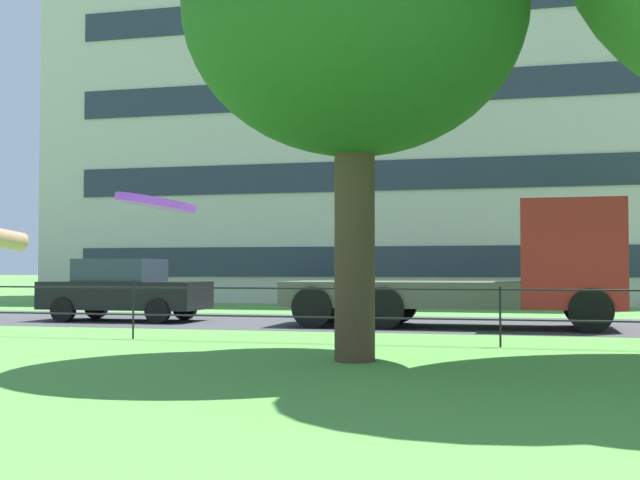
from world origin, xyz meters
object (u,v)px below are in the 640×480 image
Objects in this scene: tree_small_lawn at (360,23)px; flatbed_truck_right at (501,272)px; frisbee at (156,203)px; car_black_far_right at (124,290)px; apartment_building_background at (372,111)px.

tree_small_lawn is 0.97× the size of flatbed_truck_right.
tree_small_lawn is at bearing 97.09° from frisbee.
car_black_far_right is (-7.39, 7.06, -4.11)m from tree_small_lawn.
tree_small_lawn is 20.97× the size of frisbee.
apartment_building_background is at bearing 78.07° from car_black_far_right.
frisbee is 0.05× the size of flatbed_truck_right.
frisbee is at bearing -62.42° from car_black_far_right.
tree_small_lawn is at bearing -43.71° from car_black_far_right.
frisbee is 33.21m from apartment_building_background.
frisbee reaches higher than car_black_far_right.
apartment_building_background is (-4.05, 22.87, 3.10)m from tree_small_lawn.
apartment_building_background reaches higher than tree_small_lawn.
tree_small_lawn is 9.95m from frisbee.
frisbee is 0.08× the size of car_black_far_right.
frisbee is at bearing -80.81° from apartment_building_background.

